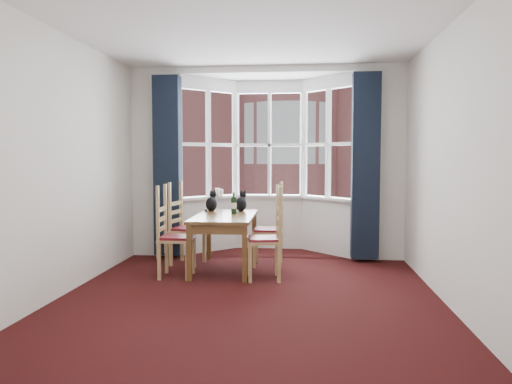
# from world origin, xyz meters

# --- Properties ---
(floor) EXTENTS (4.50, 4.50, 0.00)m
(floor) POSITION_xyz_m (0.00, 0.00, 0.00)
(floor) COLOR black
(floor) RESTS_ON ground
(ceiling) EXTENTS (4.50, 4.50, 0.00)m
(ceiling) POSITION_xyz_m (0.00, 0.00, 2.80)
(ceiling) COLOR white
(ceiling) RESTS_ON floor
(wall_left) EXTENTS (0.00, 4.50, 4.50)m
(wall_left) POSITION_xyz_m (-2.00, 0.00, 1.40)
(wall_left) COLOR silver
(wall_left) RESTS_ON floor
(wall_right) EXTENTS (0.00, 4.50, 4.50)m
(wall_right) POSITION_xyz_m (2.00, 0.00, 1.40)
(wall_right) COLOR silver
(wall_right) RESTS_ON floor
(wall_near) EXTENTS (4.00, 0.00, 4.00)m
(wall_near) POSITION_xyz_m (0.00, -2.25, 1.40)
(wall_near) COLOR silver
(wall_near) RESTS_ON floor
(wall_back_pier_left) EXTENTS (0.70, 0.12, 2.80)m
(wall_back_pier_left) POSITION_xyz_m (-1.65, 2.25, 1.40)
(wall_back_pier_left) COLOR silver
(wall_back_pier_left) RESTS_ON floor
(wall_back_pier_right) EXTENTS (0.70, 0.12, 2.80)m
(wall_back_pier_right) POSITION_xyz_m (1.65, 2.25, 1.40)
(wall_back_pier_right) COLOR silver
(wall_back_pier_right) RESTS_ON floor
(bay_window) EXTENTS (2.76, 0.94, 2.80)m
(bay_window) POSITION_xyz_m (0.00, 2.75, 1.40)
(bay_window) COLOR white
(bay_window) RESTS_ON floor
(curtain_left) EXTENTS (0.38, 0.22, 2.60)m
(curtain_left) POSITION_xyz_m (-1.42, 2.07, 1.35)
(curtain_left) COLOR black
(curtain_left) RESTS_ON floor
(curtain_right) EXTENTS (0.38, 0.22, 2.60)m
(curtain_right) POSITION_xyz_m (1.42, 2.07, 1.35)
(curtain_right) COLOR black
(curtain_right) RESTS_ON floor
(dining_table) EXTENTS (0.79, 1.44, 0.72)m
(dining_table) POSITION_xyz_m (-0.47, 1.38, 0.63)
(dining_table) COLOR brown
(dining_table) RESTS_ON floor
(chair_left_near) EXTENTS (0.41, 0.43, 0.92)m
(chair_left_near) POSITION_xyz_m (-1.09, 0.91, 0.47)
(chair_left_near) COLOR tan
(chair_left_near) RESTS_ON floor
(chair_left_far) EXTENTS (0.47, 0.49, 0.92)m
(chair_left_far) POSITION_xyz_m (-1.12, 1.67, 0.47)
(chair_left_far) COLOR tan
(chair_left_far) RESTS_ON floor
(chair_right_near) EXTENTS (0.45, 0.47, 0.92)m
(chair_right_near) POSITION_xyz_m (0.18, 0.92, 0.47)
(chair_right_near) COLOR tan
(chair_right_near) RESTS_ON floor
(chair_right_far) EXTENTS (0.41, 0.43, 0.92)m
(chair_right_far) POSITION_xyz_m (0.17, 1.67, 0.47)
(chair_right_far) COLOR tan
(chair_right_far) RESTS_ON floor
(cat_left) EXTENTS (0.18, 0.24, 0.31)m
(cat_left) POSITION_xyz_m (-0.73, 1.86, 0.84)
(cat_left) COLOR black
(cat_left) RESTS_ON dining_table
(cat_right) EXTENTS (0.21, 0.25, 0.31)m
(cat_right) POSITION_xyz_m (-0.32, 1.88, 0.84)
(cat_right) COLOR black
(cat_right) RESTS_ON dining_table
(wine_bottle) EXTENTS (0.08, 0.08, 0.30)m
(wine_bottle) POSITION_xyz_m (-0.37, 1.54, 0.85)
(wine_bottle) COLOR black
(wine_bottle) RESTS_ON dining_table
(candle_tall) EXTENTS (0.06, 0.06, 0.13)m
(candle_tall) POSITION_xyz_m (-0.78, 2.60, 0.93)
(candle_tall) COLOR white
(candle_tall) RESTS_ON bay_window
(candle_short) EXTENTS (0.06, 0.06, 0.11)m
(candle_short) POSITION_xyz_m (-0.73, 2.63, 0.92)
(candle_short) COLOR white
(candle_short) RESTS_ON bay_window
(street) EXTENTS (80.00, 80.00, 0.00)m
(street) POSITION_xyz_m (0.00, 32.25, -6.00)
(street) COLOR #333335
(street) RESTS_ON ground
(tenement_building) EXTENTS (18.40, 7.80, 15.20)m
(tenement_building) POSITION_xyz_m (0.00, 14.01, 1.60)
(tenement_building) COLOR #9C5450
(tenement_building) RESTS_ON street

